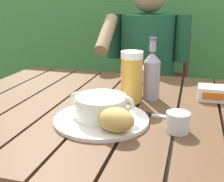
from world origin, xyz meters
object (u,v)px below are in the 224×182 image
Objects in this scene: chair_near_diner at (149,99)px; water_glass_small at (178,122)px; diner_bowl at (135,73)px; beer_bottle at (152,74)px; butter_tub at (212,93)px; table_knife at (151,115)px; serving_plate at (101,119)px; person_eating at (145,68)px; soup_bowl at (101,107)px; bread_roll at (116,120)px; beer_glass at (132,77)px.

chair_near_diner reaches higher than water_glass_small.
beer_bottle is at bearing -66.27° from diner_bowl.
butter_tub is 0.69× the size of table_knife.
serving_plate is 0.53m from diner_bowl.
table_knife is at bearing 133.84° from water_glass_small.
water_glass_small is 0.64× the size of butter_tub.
person_eating reaches higher than soup_bowl.
table_knife is at bearing -81.57° from chair_near_diner.
serving_plate is at bearing -89.96° from diner_bowl.
chair_near_diner reaches higher than table_knife.
chair_near_diner is 3.90× the size of beer_bottle.
person_eating is 5.33× the size of beer_bottle.
water_glass_small is at bearing -108.83° from butter_tub.
chair_near_diner is 5.85× the size of table_knife.
bread_roll reaches higher than serving_plate.
bread_roll reaches higher than diner_bowl.
beer_bottle is (0.12, -0.80, 0.38)m from chair_near_diner.
chair_near_diner is 0.88m from butter_tub.
bread_roll is (0.07, -1.14, 0.33)m from chair_near_diner.
person_eating is 5.98× the size of soup_bowl.
butter_tub is at bearing 42.05° from soup_bowl.
butter_tub is 0.41m from diner_bowl.
chair_near_diner is at bearing 90.00° from diner_bowl.
serving_plate is 1.27× the size of beer_bottle.
butter_tub is at bearing 54.57° from bread_roll.
butter_tub is (0.35, -0.75, 0.31)m from chair_near_diner.
person_eating reaches higher than beer_bottle.
bread_roll is (0.07, -0.95, 0.07)m from person_eating.
serving_plate is 2.43× the size of bread_roll.
serving_plate reaches higher than table_knife.
bread_roll is 0.29m from beer_glass.
water_glass_small reaches higher than serving_plate.
chair_near_diner is at bearing 98.41° from beer_bottle.
beer_bottle reaches higher than chair_near_diner.
soup_bowl is at bearing -149.66° from table_knife.
beer_bottle reaches higher than soup_bowl.
beer_glass reaches higher than serving_plate.
serving_plate is 1.58× the size of beer_glass.
butter_tub is (0.28, 0.39, -0.02)m from bread_roll.
table_knife is at bearing -79.34° from person_eating.
person_eating is 0.63m from beer_bottle.
beer_glass is (0.05, 0.21, 0.05)m from soup_bowl.
water_glass_small is at bearing -46.16° from table_knife.
beer_glass is 0.33m from diner_bowl.
beer_glass is at bearing -86.55° from chair_near_diner.
water_glass_small is (0.24, -0.01, -0.02)m from soup_bowl.
chair_near_diner is 0.93m from beer_glass.
butter_tub is (0.35, -0.55, 0.05)m from person_eating.
serving_plate is at bearing 177.28° from water_glass_small.
beer_glass is at bearing 126.51° from table_knife.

